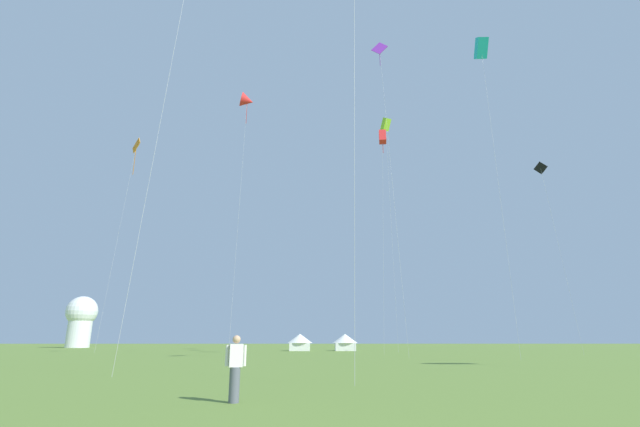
{
  "coord_description": "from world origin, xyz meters",
  "views": [
    {
      "loc": [
        -0.58,
        -4.75,
        1.61
      ],
      "look_at": [
        0.0,
        32.0,
        12.02
      ],
      "focal_mm": 25.08,
      "sensor_mm": 36.0,
      "label": 1
    }
  ],
  "objects_px": {
    "person_spectator": "(235,369)",
    "festival_tent_left": "(300,341)",
    "kite_orange_diamond": "(136,149)",
    "kite_red_delta": "(247,101)",
    "kite_black_diamond": "(542,174)",
    "kite_lime_box": "(386,125)",
    "observatory_dome": "(81,319)",
    "kite_red_box": "(383,137)",
    "kite_cyan_box": "(481,49)",
    "kite_purple_diamond": "(380,57)",
    "festival_tent_center": "(345,341)"
  },
  "relations": [
    {
      "from": "kite_cyan_box",
      "to": "person_spectator",
      "type": "relative_size",
      "value": 18.99
    },
    {
      "from": "kite_cyan_box",
      "to": "observatory_dome",
      "type": "xyz_separation_m",
      "value": [
        -68.05,
        59.04,
        -25.59
      ]
    },
    {
      "from": "kite_lime_box",
      "to": "kite_red_delta",
      "type": "xyz_separation_m",
      "value": [
        -19.35,
        -15.3,
        -4.78
      ]
    },
    {
      "from": "kite_purple_diamond",
      "to": "festival_tent_left",
      "type": "distance_m",
      "value": 42.45
    },
    {
      "from": "kite_purple_diamond",
      "to": "kite_red_box",
      "type": "distance_m",
      "value": 11.63
    },
    {
      "from": "kite_orange_diamond",
      "to": "observatory_dome",
      "type": "relative_size",
      "value": 2.81
    },
    {
      "from": "kite_orange_diamond",
      "to": "kite_red_delta",
      "type": "distance_m",
      "value": 21.91
    },
    {
      "from": "kite_orange_diamond",
      "to": "kite_purple_diamond",
      "type": "relative_size",
      "value": 0.86
    },
    {
      "from": "kite_orange_diamond",
      "to": "kite_red_delta",
      "type": "bearing_deg",
      "value": -34.8
    },
    {
      "from": "kite_lime_box",
      "to": "kite_orange_diamond",
      "type": "bearing_deg",
      "value": -175.7
    },
    {
      "from": "kite_cyan_box",
      "to": "kite_lime_box",
      "type": "distance_m",
      "value": 23.67
    },
    {
      "from": "kite_purple_diamond",
      "to": "kite_black_diamond",
      "type": "bearing_deg",
      "value": 19.36
    },
    {
      "from": "kite_orange_diamond",
      "to": "observatory_dome",
      "type": "height_order",
      "value": "kite_orange_diamond"
    },
    {
      "from": "kite_lime_box",
      "to": "kite_red_delta",
      "type": "bearing_deg",
      "value": -141.66
    },
    {
      "from": "kite_cyan_box",
      "to": "kite_red_box",
      "type": "xyz_separation_m",
      "value": [
        -8.61,
        14.02,
        -3.76
      ]
    },
    {
      "from": "festival_tent_center",
      "to": "observatory_dome",
      "type": "bearing_deg",
      "value": 152.42
    },
    {
      "from": "kite_red_box",
      "to": "festival_tent_center",
      "type": "distance_m",
      "value": 31.34
    },
    {
      "from": "person_spectator",
      "to": "kite_lime_box",
      "type": "bearing_deg",
      "value": 75.16
    },
    {
      "from": "kite_black_diamond",
      "to": "kite_red_box",
      "type": "bearing_deg",
      "value": 171.66
    },
    {
      "from": "kite_orange_diamond",
      "to": "festival_tent_left",
      "type": "height_order",
      "value": "kite_orange_diamond"
    },
    {
      "from": "kite_red_box",
      "to": "festival_tent_center",
      "type": "relative_size",
      "value": 7.55
    },
    {
      "from": "person_spectator",
      "to": "festival_tent_center",
      "type": "relative_size",
      "value": 0.45
    },
    {
      "from": "kite_red_box",
      "to": "person_spectator",
      "type": "relative_size",
      "value": 16.73
    },
    {
      "from": "kite_black_diamond",
      "to": "festival_tent_left",
      "type": "height_order",
      "value": "kite_black_diamond"
    },
    {
      "from": "kite_cyan_box",
      "to": "festival_tent_center",
      "type": "relative_size",
      "value": 8.58
    },
    {
      "from": "kite_purple_diamond",
      "to": "kite_orange_diamond",
      "type": "bearing_deg",
      "value": 154.61
    },
    {
      "from": "kite_cyan_box",
      "to": "kite_red_delta",
      "type": "height_order",
      "value": "kite_cyan_box"
    },
    {
      "from": "observatory_dome",
      "to": "kite_red_box",
      "type": "bearing_deg",
      "value": -37.14
    },
    {
      "from": "kite_cyan_box",
      "to": "kite_lime_box",
      "type": "xyz_separation_m",
      "value": [
        -6.57,
        22.61,
        2.48
      ]
    },
    {
      "from": "kite_purple_diamond",
      "to": "kite_lime_box",
      "type": "distance_m",
      "value": 19.17
    },
    {
      "from": "kite_cyan_box",
      "to": "kite_red_box",
      "type": "height_order",
      "value": "kite_cyan_box"
    },
    {
      "from": "kite_red_delta",
      "to": "festival_tent_left",
      "type": "xyz_separation_m",
      "value": [
        6.06,
        22.94,
        -27.92
      ]
    },
    {
      "from": "kite_red_box",
      "to": "kite_red_delta",
      "type": "bearing_deg",
      "value": -158.79
    },
    {
      "from": "kite_red_box",
      "to": "person_spectator",
      "type": "distance_m",
      "value": 51.29
    },
    {
      "from": "kite_red_box",
      "to": "festival_tent_left",
      "type": "bearing_deg",
      "value": 124.74
    },
    {
      "from": "kite_orange_diamond",
      "to": "kite_black_diamond",
      "type": "relative_size",
      "value": 1.3
    },
    {
      "from": "kite_purple_diamond",
      "to": "person_spectator",
      "type": "bearing_deg",
      "value": -107.05
    },
    {
      "from": "kite_red_box",
      "to": "observatory_dome",
      "type": "relative_size",
      "value": 2.68
    },
    {
      "from": "kite_red_delta",
      "to": "kite_lime_box",
      "type": "bearing_deg",
      "value": 38.34
    },
    {
      "from": "kite_cyan_box",
      "to": "kite_red_box",
      "type": "relative_size",
      "value": 1.14
    },
    {
      "from": "person_spectator",
      "to": "festival_tent_left",
      "type": "distance_m",
      "value": 58.32
    },
    {
      "from": "kite_black_diamond",
      "to": "kite_red_box",
      "type": "distance_m",
      "value": 20.55
    },
    {
      "from": "festival_tent_left",
      "to": "festival_tent_center",
      "type": "relative_size",
      "value": 1.01
    },
    {
      "from": "kite_cyan_box",
      "to": "kite_lime_box",
      "type": "bearing_deg",
      "value": 106.2
    },
    {
      "from": "kite_black_diamond",
      "to": "kite_lime_box",
      "type": "relative_size",
      "value": 0.66
    },
    {
      "from": "kite_cyan_box",
      "to": "kite_red_delta",
      "type": "bearing_deg",
      "value": 164.26
    },
    {
      "from": "kite_cyan_box",
      "to": "kite_black_diamond",
      "type": "relative_size",
      "value": 1.41
    },
    {
      "from": "person_spectator",
      "to": "observatory_dome",
      "type": "relative_size",
      "value": 0.16
    },
    {
      "from": "kite_orange_diamond",
      "to": "kite_purple_diamond",
      "type": "bearing_deg",
      "value": -25.39
    },
    {
      "from": "kite_cyan_box",
      "to": "kite_red_delta",
      "type": "distance_m",
      "value": 27.03
    }
  ]
}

